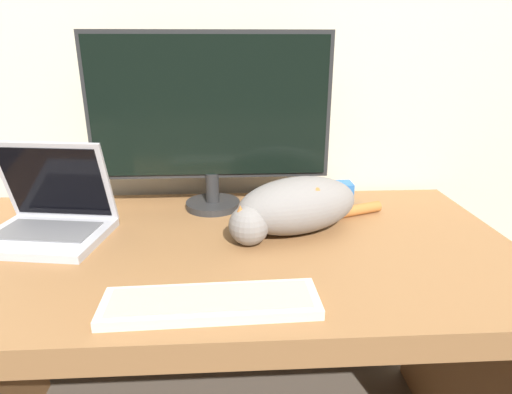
% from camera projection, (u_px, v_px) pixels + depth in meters
% --- Properties ---
extents(wall_back, '(6.40, 0.06, 2.60)m').
position_uv_depth(wall_back, '(220.00, 11.00, 1.29)').
color(wall_back, beige).
rests_on(wall_back, ground_plane).
extents(desk, '(1.45, 0.76, 0.74)m').
position_uv_depth(desk, '(224.00, 297.00, 1.12)').
color(desk, olive).
rests_on(desk, ground_plane).
extents(monitor, '(0.69, 0.16, 0.51)m').
position_uv_depth(monitor, '(210.00, 115.00, 1.21)').
color(monitor, '#282828').
rests_on(monitor, desk).
extents(laptop, '(0.32, 0.27, 0.24)m').
position_uv_depth(laptop, '(48.00, 219.00, 1.09)').
color(laptop, '#B7B7BC').
rests_on(laptop, desk).
extents(external_keyboard, '(0.41, 0.13, 0.02)m').
position_uv_depth(external_keyboard, '(211.00, 303.00, 0.80)').
color(external_keyboard, beige).
rests_on(external_keyboard, desk).
extents(cat, '(0.45, 0.28, 0.15)m').
position_uv_depth(cat, '(295.00, 205.00, 1.10)').
color(cat, gray).
rests_on(cat, desk).
extents(small_toy, '(0.06, 0.06, 0.06)m').
position_uv_depth(small_toy, '(342.00, 192.00, 1.34)').
color(small_toy, '#2D6BB7').
rests_on(small_toy, desk).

